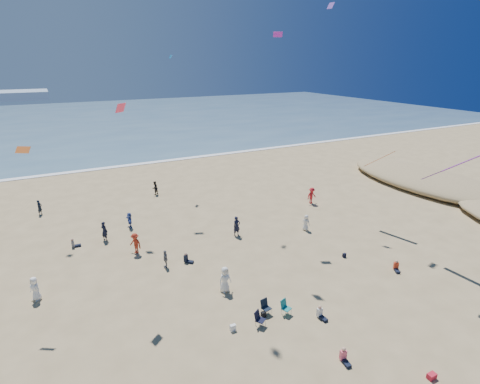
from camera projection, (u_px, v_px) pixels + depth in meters
ocean at (80, 121)px, 97.61m from camera, size 220.00×100.00×0.06m
surf_line at (114, 167)px, 55.80m from camera, size 220.00×1.20×0.08m
standing_flyers at (186, 241)px, 31.25m from camera, size 28.42×34.98×1.90m
seated_group at (251, 279)px, 26.58m from camera, size 22.42×21.19×0.84m
chair_cluster at (271, 311)px, 23.05m from camera, size 2.80×1.56×1.00m
white_tote at (233, 328)px, 22.10m from camera, size 0.35×0.20×0.40m
black_backpack at (263, 315)px, 23.25m from camera, size 0.30×0.22×0.38m
cooler at (432, 376)px, 18.78m from camera, size 0.45×0.30×0.30m
navy_bag at (344, 255)px, 30.35m from camera, size 0.28×0.18×0.34m
kites_aloft at (308, 74)px, 28.52m from camera, size 37.37×34.54×29.81m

